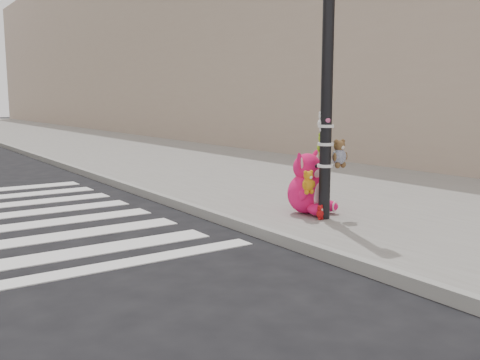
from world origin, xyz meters
TOP-DOWN VIEW (x-y plane):
  - ground at (0.00, 0.00)m, footprint 120.00×120.00m
  - sidewalk_near at (5.00, 10.00)m, footprint 7.00×80.00m
  - curb_edge at (1.55, 10.00)m, footprint 0.12×80.00m
  - bld_near at (10.50, 20.00)m, footprint 5.00×60.00m
  - signal_pole at (2.62, 1.81)m, footprint 0.67×0.48m
  - pink_bunny at (2.64, 2.17)m, footprint 0.78×0.84m
  - red_teddy at (2.49, 1.76)m, footprint 0.16×0.12m

SIDE VIEW (x-z plane):
  - ground at x=0.00m, z-range 0.00..0.00m
  - sidewalk_near at x=5.00m, z-range 0.00..0.14m
  - curb_edge at x=1.55m, z-range -0.01..0.15m
  - red_teddy at x=2.49m, z-range 0.14..0.35m
  - pink_bunny at x=2.64m, z-range 0.05..1.00m
  - signal_pole at x=2.62m, z-range -0.15..3.85m
  - bld_near at x=10.50m, z-range 0.00..10.00m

